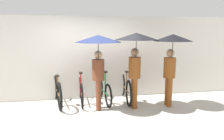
% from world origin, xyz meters
% --- Properties ---
extents(ground_plane, '(30.00, 30.00, 0.00)m').
position_xyz_m(ground_plane, '(0.00, 0.00, 0.00)').
color(ground_plane, '#B7B2A8').
extents(back_wall, '(11.04, 0.12, 2.50)m').
position_xyz_m(back_wall, '(0.00, 1.73, 1.25)').
color(back_wall, silver).
rests_on(back_wall, ground).
extents(parked_bicycle_0, '(0.50, 1.80, 1.07)m').
position_xyz_m(parked_bicycle_0, '(-1.00, 1.25, 0.39)').
color(parked_bicycle_0, black).
rests_on(parked_bicycle_0, ground).
extents(parked_bicycle_1, '(0.44, 1.70, 1.09)m').
position_xyz_m(parked_bicycle_1, '(-0.33, 1.28, 0.37)').
color(parked_bicycle_1, black).
rests_on(parked_bicycle_1, ground).
extents(parked_bicycle_2, '(0.44, 1.65, 1.03)m').
position_xyz_m(parked_bicycle_2, '(0.33, 1.21, 0.35)').
color(parked_bicycle_2, black).
rests_on(parked_bicycle_2, ground).
extents(parked_bicycle_3, '(0.44, 1.80, 1.01)m').
position_xyz_m(parked_bicycle_3, '(0.99, 1.27, 0.38)').
color(parked_bicycle_3, black).
rests_on(parked_bicycle_3, ground).
extents(pedestrian_leading, '(1.15, 1.15, 1.97)m').
position_xyz_m(pedestrian_leading, '(0.10, 0.52, 1.61)').
color(pedestrian_leading, brown).
rests_on(pedestrian_leading, ground).
extents(pedestrian_center, '(1.11, 1.11, 2.02)m').
position_xyz_m(pedestrian_center, '(1.07, 0.50, 1.63)').
color(pedestrian_center, brown).
rests_on(pedestrian_center, ground).
extents(pedestrian_trailing, '(1.00, 1.00, 1.98)m').
position_xyz_m(pedestrian_trailing, '(2.04, 0.46, 1.56)').
color(pedestrian_trailing, brown).
rests_on(pedestrian_trailing, ground).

